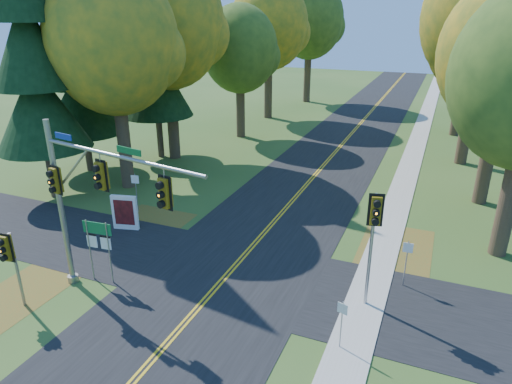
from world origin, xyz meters
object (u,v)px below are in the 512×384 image
at_px(info_kiosk, 125,213).
at_px(east_signal_pole, 374,223).
at_px(traffic_mast, 88,193).
at_px(route_sign_cluster, 98,239).

bearing_deg(info_kiosk, east_signal_pole, -22.33).
bearing_deg(east_signal_pole, info_kiosk, 157.60).
bearing_deg(traffic_mast, east_signal_pole, 28.71).
bearing_deg(traffic_mast, route_sign_cluster, 137.36).
bearing_deg(route_sign_cluster, east_signal_pole, 7.52).
height_order(route_sign_cluster, info_kiosk, route_sign_cluster).
distance_m(east_signal_pole, route_sign_cluster, 11.54).
distance_m(route_sign_cluster, info_kiosk, 5.30).
height_order(east_signal_pole, info_kiosk, east_signal_pole).
relative_size(east_signal_pole, info_kiosk, 2.52).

